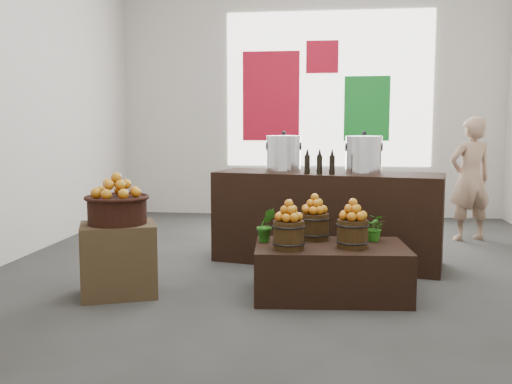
# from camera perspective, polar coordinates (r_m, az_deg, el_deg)

# --- Properties ---
(ground) EXTENTS (7.00, 7.00, 0.00)m
(ground) POSITION_cam_1_polar(r_m,az_deg,el_deg) (5.82, 4.02, -7.59)
(ground) COLOR #343532
(ground) RESTS_ON ground
(back_wall) EXTENTS (6.00, 0.04, 4.00)m
(back_wall) POSITION_cam_1_polar(r_m,az_deg,el_deg) (9.16, 5.33, 10.16)
(back_wall) COLOR beige
(back_wall) RESTS_ON ground
(back_opening) EXTENTS (3.20, 0.02, 2.40)m
(back_opening) POSITION_cam_1_polar(r_m,az_deg,el_deg) (9.13, 7.24, 10.14)
(back_opening) COLOR white
(back_opening) RESTS_ON back_wall
(deco_red_left) EXTENTS (0.90, 0.04, 1.40)m
(deco_red_left) POSITION_cam_1_polar(r_m,az_deg,el_deg) (9.16, 1.51, 9.55)
(deco_red_left) COLOR #B00D24
(deco_red_left) RESTS_ON back_wall
(deco_green_right) EXTENTS (0.70, 0.04, 1.00)m
(deco_green_right) POSITION_cam_1_polar(r_m,az_deg,el_deg) (9.13, 11.02, 8.19)
(deco_green_right) COLOR #137D25
(deco_green_right) RESTS_ON back_wall
(deco_red_upper) EXTENTS (0.50, 0.04, 0.50)m
(deco_red_upper) POSITION_cam_1_polar(r_m,az_deg,el_deg) (9.17, 6.64, 13.28)
(deco_red_upper) COLOR #B00D24
(deco_red_upper) RESTS_ON back_wall
(crate) EXTENTS (0.75, 0.69, 0.61)m
(crate) POSITION_cam_1_polar(r_m,az_deg,el_deg) (4.98, -13.58, -6.56)
(crate) COLOR #4F3C24
(crate) RESTS_ON ground
(wicker_basket) EXTENTS (0.49, 0.49, 0.22)m
(wicker_basket) POSITION_cam_1_polar(r_m,az_deg,el_deg) (4.90, -13.71, -1.82)
(wicker_basket) COLOR black
(wicker_basket) RESTS_ON crate
(apples_in_basket) EXTENTS (0.38, 0.38, 0.20)m
(apples_in_basket) POSITION_cam_1_polar(r_m,az_deg,el_deg) (4.88, -13.77, 0.66)
(apples_in_basket) COLOR #8E0F04
(apples_in_basket) RESTS_ON wicker_basket
(display_table) EXTENTS (1.31, 0.87, 0.43)m
(display_table) POSITION_cam_1_polar(r_m,az_deg,el_deg) (4.87, 7.47, -7.79)
(display_table) COLOR black
(display_table) RESTS_ON ground
(apple_bucket_front_left) EXTENTS (0.25, 0.25, 0.23)m
(apple_bucket_front_left) POSITION_cam_1_polar(r_m,az_deg,el_deg) (4.61, 3.27, -4.32)
(apple_bucket_front_left) COLOR #34210E
(apple_bucket_front_left) RESTS_ON display_table
(apples_in_bucket_front_left) EXTENTS (0.19, 0.19, 0.17)m
(apples_in_bucket_front_left) POSITION_cam_1_polar(r_m,az_deg,el_deg) (4.58, 3.29, -1.85)
(apples_in_bucket_front_left) COLOR #8E0F04
(apples_in_bucket_front_left) RESTS_ON apple_bucket_front_left
(apple_bucket_front_right) EXTENTS (0.25, 0.25, 0.23)m
(apple_bucket_front_right) POSITION_cam_1_polar(r_m,az_deg,el_deg) (4.72, 9.62, -4.14)
(apple_bucket_front_right) COLOR #34210E
(apple_bucket_front_right) RESTS_ON display_table
(apples_in_bucket_front_right) EXTENTS (0.19, 0.19, 0.17)m
(apples_in_bucket_front_right) POSITION_cam_1_polar(r_m,az_deg,el_deg) (4.69, 9.66, -1.73)
(apples_in_bucket_front_right) COLOR #8E0F04
(apples_in_bucket_front_right) RESTS_ON apple_bucket_front_right
(apple_bucket_rear) EXTENTS (0.25, 0.25, 0.23)m
(apple_bucket_rear) POSITION_cam_1_polar(r_m,az_deg,el_deg) (5.02, 5.86, -3.45)
(apple_bucket_rear) COLOR #34210E
(apple_bucket_rear) RESTS_ON display_table
(apples_in_bucket_rear) EXTENTS (0.19, 0.19, 0.17)m
(apples_in_bucket_rear) POSITION_cam_1_polar(r_m,az_deg,el_deg) (4.99, 5.89, -1.18)
(apples_in_bucket_rear) COLOR #8E0F04
(apples_in_bucket_rear) RESTS_ON apple_bucket_rear
(herb_garnish_right) EXTENTS (0.27, 0.26, 0.24)m
(herb_garnish_right) POSITION_cam_1_polar(r_m,az_deg,el_deg) (5.03, 11.77, -3.49)
(herb_garnish_right) COLOR #226715
(herb_garnish_right) RESTS_ON display_table
(herb_garnish_left) EXTENTS (0.20, 0.18, 0.29)m
(herb_garnish_left) POSITION_cam_1_polar(r_m,az_deg,el_deg) (4.89, 1.02, -3.32)
(herb_garnish_left) COLOR #226715
(herb_garnish_left) RESTS_ON display_table
(counter) EXTENTS (2.42, 1.21, 0.95)m
(counter) POSITION_cam_1_polar(r_m,az_deg,el_deg) (6.00, 7.09, -2.57)
(counter) COLOR black
(counter) RESTS_ON ground
(stock_pot_left) EXTENTS (0.36, 0.36, 0.36)m
(stock_pot_left) POSITION_cam_1_polar(r_m,az_deg,el_deg) (6.05, 2.79, 3.77)
(stock_pot_left) COLOR silver
(stock_pot_left) RESTS_ON counter
(stock_pot_center) EXTENTS (0.36, 0.36, 0.36)m
(stock_pot_center) POSITION_cam_1_polar(r_m,az_deg,el_deg) (5.86, 10.71, 3.57)
(stock_pot_center) COLOR silver
(stock_pot_center) RESTS_ON counter
(oil_cruets) EXTENTS (0.26, 0.12, 0.26)m
(oil_cruets) POSITION_cam_1_polar(r_m,az_deg,el_deg) (5.71, 6.68, 3.09)
(oil_cruets) COLOR black
(oil_cruets) RESTS_ON counter
(shopper) EXTENTS (0.65, 0.53, 1.54)m
(shopper) POSITION_cam_1_polar(r_m,az_deg,el_deg) (7.57, 20.63, 1.23)
(shopper) COLOR #9C7A60
(shopper) RESTS_ON ground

